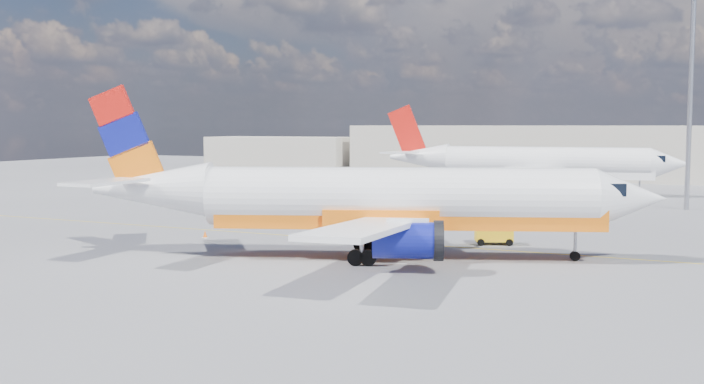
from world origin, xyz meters
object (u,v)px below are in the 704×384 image
at_px(main_jet, 381,201).
at_px(second_jet, 536,164).
at_px(gse_tug, 493,232).
at_px(traffic_cone, 205,234).

height_order(main_jet, second_jet, main_jet).
relative_size(second_jet, gse_tug, 12.43).
bearing_deg(main_jet, traffic_cone, 148.60).
bearing_deg(gse_tug, traffic_cone, 173.27).
distance_m(second_jet, traffic_cone, 48.59).
relative_size(main_jet, gse_tug, 12.39).
bearing_deg(gse_tug, second_jet, 75.16).
distance_m(gse_tug, traffic_cone, 20.45).
bearing_deg(traffic_cone, gse_tug, 16.19).
bearing_deg(main_jet, gse_tug, 40.00).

